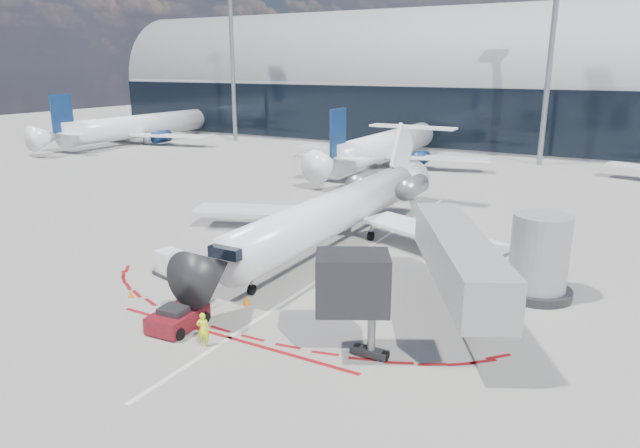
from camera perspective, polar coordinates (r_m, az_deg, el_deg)
The scene contains 15 objects.
ground at distance 37.44m, azimuth 1.87°, elevation -4.31°, with size 260.00×260.00×0.00m, color gray.
apron_centerline at distance 39.13m, azimuth 3.22°, elevation -3.42°, with size 0.25×40.00×0.01m, color silver.
apron_stop_bar at distance 28.54m, azimuth -9.02°, elevation -11.16°, with size 14.00×0.25×0.01m, color maroon.
terminal_building at distance 97.70m, azimuth 20.17°, elevation 12.25°, with size 150.00×24.15×24.00m.
jet_bridge at distance 30.58m, azimuth 15.78°, elevation -3.61°, with size 10.03×15.20×4.90m.
light_mast_west at distance 100.10m, azimuth -8.73°, elevation 15.35°, with size 0.70×0.70×25.00m, color gray.
light_mast_centre at distance 80.07m, azimuth 21.96°, elevation 14.39°, with size 0.70×0.70×25.00m, color gray.
regional_jet at distance 41.83m, azimuth 2.28°, elevation 1.61°, with size 25.54×31.49×7.89m.
pushback_tug at distance 29.81m, azimuth -14.04°, elevation -9.10°, with size 2.18×4.77×1.23m.
ramp_worker at distance 27.66m, azimuth -11.62°, elevation -10.29°, with size 0.61×0.40×1.68m, color #DAF319.
uld_container at distance 36.98m, azimuth -14.86°, elevation -3.78°, with size 2.04×1.85×1.63m.
safety_cone_left at distance 34.34m, azimuth -18.42°, elevation -6.65°, with size 0.32×0.32×0.44m, color orange.
safety_cone_right at distance 31.93m, azimuth -7.36°, elevation -7.53°, with size 0.41×0.41×0.56m, color orange.
bg_airliner_0 at distance 101.53m, azimuth -17.88°, elevation 10.78°, with size 33.42×35.38×10.81m, color white, non-canonical shape.
bg_airliner_1 at distance 75.01m, azimuth 6.64°, elevation 9.72°, with size 31.69×33.55×10.25m, color white, non-canonical shape.
Camera 1 is at (16.09, -31.29, 12.81)m, focal length 32.00 mm.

